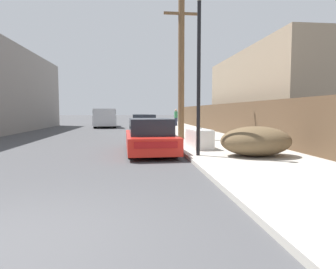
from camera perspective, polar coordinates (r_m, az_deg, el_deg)
ground_plane at (r=4.10m, az=-29.05°, el=-18.56°), size 220.00×220.00×0.00m
sidewalk_curb at (r=27.28m, az=1.68°, el=1.34°), size 4.20×63.00×0.12m
discarded_fridge at (r=11.73m, az=5.97°, el=-0.79°), size 0.83×1.63×0.76m
parked_sports_car_red at (r=11.21m, az=-3.50°, el=-0.52°), size 1.89×4.58×1.29m
car_parked_mid at (r=21.36m, az=-4.55°, el=1.96°), size 1.88×4.62×1.32m
car_parked_far at (r=29.35m, az=-5.09°, el=2.61°), size 1.99×4.58×1.27m
pickup_truck at (r=29.22m, az=-11.92°, el=3.09°), size 2.50×5.68×1.77m
utility_pole at (r=15.73m, az=2.54°, el=12.51°), size 1.80×0.32×7.08m
street_lamp at (r=9.86m, az=5.88°, el=13.32°), size 0.26×0.26×5.16m
brush_pile at (r=10.03m, az=16.40°, el=-1.22°), size 2.31×1.64×0.96m
wooden_fence at (r=22.55m, az=8.44°, el=3.22°), size 0.08×34.34×1.91m
building_right_house at (r=21.09m, az=20.94°, el=7.16°), size 6.00×13.06×5.30m
pedestrian at (r=29.35m, az=1.52°, el=3.31°), size 0.34×0.34×1.63m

